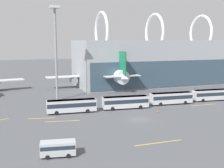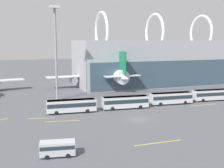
{
  "view_description": "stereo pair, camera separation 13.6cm",
  "coord_description": "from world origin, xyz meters",
  "px_view_note": "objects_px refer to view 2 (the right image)",
  "views": [
    {
      "loc": [
        -26.45,
        -55.56,
        17.47
      ],
      "look_at": [
        3.15,
        26.83,
        4.0
      ],
      "focal_mm": 45.0,
      "sensor_mm": 36.0,
      "label": 1
    },
    {
      "loc": [
        -26.32,
        -55.6,
        17.47
      ],
      "look_at": [
        3.15,
        26.83,
        4.0
      ],
      "focal_mm": 45.0,
      "sensor_mm": 36.0,
      "label": 2
    }
  ],
  "objects_px": {
    "traffic_cone_0": "(158,111)",
    "shuttle_bus_3": "(212,94)",
    "shuttle_bus_0": "(71,105)",
    "shuttle_bus_1": "(125,102)",
    "shuttle_bus_2": "(171,98)",
    "airliner_at_gate_far": "(105,73)",
    "floodlight_mast": "(56,42)",
    "service_van_foreground": "(58,147)"
  },
  "relations": [
    {
      "from": "shuttle_bus_1",
      "to": "traffic_cone_0",
      "type": "relative_size",
      "value": 16.17
    },
    {
      "from": "shuttle_bus_1",
      "to": "traffic_cone_0",
      "type": "xyz_separation_m",
      "value": [
        6.06,
        -6.3,
        -1.55
      ]
    },
    {
      "from": "shuttle_bus_1",
      "to": "shuttle_bus_2",
      "type": "relative_size",
      "value": 1.0
    },
    {
      "from": "airliner_at_gate_far",
      "to": "traffic_cone_0",
      "type": "bearing_deg",
      "value": 176.14
    },
    {
      "from": "shuttle_bus_0",
      "to": "shuttle_bus_3",
      "type": "relative_size",
      "value": 1.0
    },
    {
      "from": "shuttle_bus_0",
      "to": "shuttle_bus_1",
      "type": "distance_m",
      "value": 14.01
    },
    {
      "from": "shuttle_bus_1",
      "to": "traffic_cone_0",
      "type": "height_order",
      "value": "shuttle_bus_1"
    },
    {
      "from": "floodlight_mast",
      "to": "traffic_cone_0",
      "type": "xyz_separation_m",
      "value": [
        21.09,
        -22.87,
        -16.92
      ]
    },
    {
      "from": "shuttle_bus_1",
      "to": "floodlight_mast",
      "type": "height_order",
      "value": "floodlight_mast"
    },
    {
      "from": "floodlight_mast",
      "to": "shuttle_bus_0",
      "type": "bearing_deg",
      "value": -86.29
    },
    {
      "from": "service_van_foreground",
      "to": "traffic_cone_0",
      "type": "distance_m",
      "value": 32.92
    },
    {
      "from": "service_van_foreground",
      "to": "traffic_cone_0",
      "type": "bearing_deg",
      "value": 43.4
    },
    {
      "from": "service_van_foreground",
      "to": "shuttle_bus_3",
      "type": "bearing_deg",
      "value": 36.8
    },
    {
      "from": "shuttle_bus_2",
      "to": "shuttle_bus_3",
      "type": "bearing_deg",
      "value": 5.36
    },
    {
      "from": "airliner_at_gate_far",
      "to": "shuttle_bus_0",
      "type": "distance_m",
      "value": 43.32
    },
    {
      "from": "shuttle_bus_0",
      "to": "traffic_cone_0",
      "type": "bearing_deg",
      "value": -13.9
    },
    {
      "from": "service_van_foreground",
      "to": "floodlight_mast",
      "type": "bearing_deg",
      "value": 90.99
    },
    {
      "from": "shuttle_bus_1",
      "to": "service_van_foreground",
      "type": "xyz_separation_m",
      "value": [
        -21.3,
        -24.58,
        -0.54
      ]
    },
    {
      "from": "airliner_at_gate_far",
      "to": "floodlight_mast",
      "type": "distance_m",
      "value": 33.33
    },
    {
      "from": "traffic_cone_0",
      "to": "shuttle_bus_3",
      "type": "bearing_deg",
      "value": 17.72
    },
    {
      "from": "shuttle_bus_0",
      "to": "traffic_cone_0",
      "type": "relative_size",
      "value": 16.15
    },
    {
      "from": "shuttle_bus_0",
      "to": "shuttle_bus_1",
      "type": "relative_size",
      "value": 1.0
    },
    {
      "from": "floodlight_mast",
      "to": "shuttle_bus_2",
      "type": "bearing_deg",
      "value": -28.87
    },
    {
      "from": "airliner_at_gate_far",
      "to": "shuttle_bus_2",
      "type": "height_order",
      "value": "airliner_at_gate_far"
    },
    {
      "from": "airliner_at_gate_far",
      "to": "floodlight_mast",
      "type": "bearing_deg",
      "value": 131.82
    },
    {
      "from": "airliner_at_gate_far",
      "to": "floodlight_mast",
      "type": "xyz_separation_m",
      "value": [
        -22.27,
        -21.63,
        12.12
      ]
    },
    {
      "from": "shuttle_bus_3",
      "to": "traffic_cone_0",
      "type": "height_order",
      "value": "shuttle_bus_3"
    },
    {
      "from": "shuttle_bus_2",
      "to": "floodlight_mast",
      "type": "relative_size",
      "value": 0.45
    },
    {
      "from": "shuttle_bus_3",
      "to": "airliner_at_gate_far",
      "type": "bearing_deg",
      "value": 124.58
    },
    {
      "from": "shuttle_bus_0",
      "to": "shuttle_bus_1",
      "type": "bearing_deg",
      "value": 2.68
    },
    {
      "from": "shuttle_bus_2",
      "to": "floodlight_mast",
      "type": "distance_m",
      "value": 36.54
    },
    {
      "from": "shuttle_bus_0",
      "to": "shuttle_bus_2",
      "type": "xyz_separation_m",
      "value": [
        28.0,
        -0.02,
        0.0
      ]
    },
    {
      "from": "shuttle_bus_3",
      "to": "shuttle_bus_2",
      "type": "bearing_deg",
      "value": -173.79
    },
    {
      "from": "shuttle_bus_1",
      "to": "shuttle_bus_2",
      "type": "bearing_deg",
      "value": 7.99
    },
    {
      "from": "shuttle_bus_1",
      "to": "traffic_cone_0",
      "type": "distance_m",
      "value": 8.88
    },
    {
      "from": "service_van_foreground",
      "to": "traffic_cone_0",
      "type": "relative_size",
      "value": 7.43
    },
    {
      "from": "shuttle_bus_0",
      "to": "shuttle_bus_3",
      "type": "bearing_deg",
      "value": 5.21
    },
    {
      "from": "airliner_at_gate_far",
      "to": "shuttle_bus_0",
      "type": "height_order",
      "value": "airliner_at_gate_far"
    },
    {
      "from": "airliner_at_gate_far",
      "to": "shuttle_bus_1",
      "type": "height_order",
      "value": "airliner_at_gate_far"
    },
    {
      "from": "shuttle_bus_0",
      "to": "service_van_foreground",
      "type": "height_order",
      "value": "shuttle_bus_0"
    },
    {
      "from": "shuttle_bus_1",
      "to": "shuttle_bus_2",
      "type": "height_order",
      "value": "same"
    },
    {
      "from": "airliner_at_gate_far",
      "to": "traffic_cone_0",
      "type": "distance_m",
      "value": 44.77
    }
  ]
}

